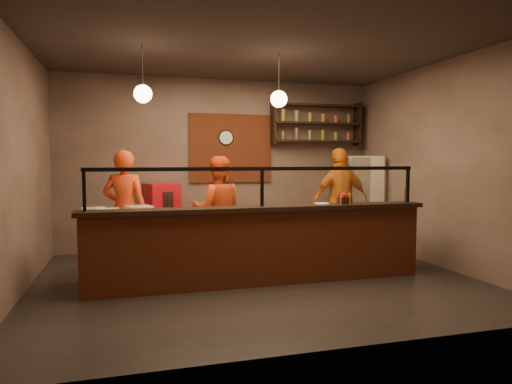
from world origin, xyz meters
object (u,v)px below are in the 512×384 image
object	(u,v)px
fridge	(360,201)
pepper_mill	(406,195)
wall_clock	(226,138)
pizza_dough	(236,214)
cook_left	(125,211)
red_cooler	(161,219)
cook_right	(340,200)
condiment_caddy	(344,200)
cook_mid	(217,209)

from	to	relation	value
fridge	pepper_mill	size ratio (longest dim) A/B	8.92
wall_clock	pizza_dough	world-z (taller)	wall_clock
cook_left	pepper_mill	distance (m)	4.18
wall_clock	red_cooler	world-z (taller)	wall_clock
cook_right	cook_left	bearing A→B (deg)	0.90
wall_clock	fridge	world-z (taller)	wall_clock
cook_right	condiment_caddy	xyz separation A→B (m)	(-0.79, -1.72, 0.16)
cook_right	pepper_mill	world-z (taller)	cook_right
cook_right	pepper_mill	xyz separation A→B (m)	(0.19, -1.74, 0.21)
cook_mid	pepper_mill	world-z (taller)	cook_mid
cook_mid	fridge	size ratio (longest dim) A/B	0.99
pizza_dough	fridge	bearing A→B (deg)	30.06
fridge	condiment_caddy	size ratio (longest dim) A/B	10.32
cook_left	cook_mid	distance (m)	1.47
wall_clock	cook_right	xyz separation A→B (m)	(1.91, -1.02, -1.15)
cook_mid	condiment_caddy	xyz separation A→B (m)	(1.53, -1.48, 0.24)
pizza_dough	cook_right	bearing A→B (deg)	29.45
fridge	cook_left	bearing A→B (deg)	-155.79
cook_left	cook_right	xyz separation A→B (m)	(3.77, 0.44, 0.04)
cook_left	condiment_caddy	size ratio (longest dim) A/B	10.76
red_cooler	pizza_dough	size ratio (longest dim) A/B	2.51
cook_right	pizza_dough	xyz separation A→B (m)	(-2.25, -1.27, -0.04)
cook_left	fridge	bearing A→B (deg)	-151.10
wall_clock	pepper_mill	size ratio (longest dim) A/B	1.53
fridge	pepper_mill	bearing A→B (deg)	-87.16
wall_clock	cook_right	world-z (taller)	wall_clock
cook_mid	fridge	world-z (taller)	fridge
condiment_caddy	wall_clock	bearing A→B (deg)	112.25
fridge	red_cooler	xyz separation A→B (m)	(-3.75, 0.34, -0.24)
wall_clock	cook_left	distance (m)	2.65
cook_left	cook_mid	world-z (taller)	cook_left
cook_left	condiment_caddy	xyz separation A→B (m)	(2.98, -1.27, 0.19)
condiment_caddy	cook_left	bearing A→B (deg)	156.89
fridge	condiment_caddy	xyz separation A→B (m)	(-1.38, -2.09, 0.23)
cook_mid	red_cooler	size ratio (longest dim) A/B	1.38
cook_left	pizza_dough	distance (m)	1.73
pizza_dough	cook_mid	bearing A→B (deg)	93.46
red_cooler	condiment_caddy	bearing A→B (deg)	-66.01
cook_left	pepper_mill	size ratio (longest dim) A/B	9.30
cook_right	pepper_mill	bearing A→B (deg)	90.58
cook_right	pizza_dough	world-z (taller)	cook_right
pizza_dough	wall_clock	bearing A→B (deg)	81.34
red_cooler	pizza_dough	xyz separation A→B (m)	(0.90, -1.98, 0.27)
condiment_caddy	pepper_mill	distance (m)	0.98
wall_clock	pepper_mill	xyz separation A→B (m)	(2.10, -2.76, -0.94)
cook_right	fridge	bearing A→B (deg)	-153.47
cook_mid	cook_right	bearing A→B (deg)	-167.15
red_cooler	condiment_caddy	xyz separation A→B (m)	(2.37, -2.43, 0.48)
cook_mid	red_cooler	bearing A→B (deg)	-41.34
cook_right	red_cooler	distance (m)	3.25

